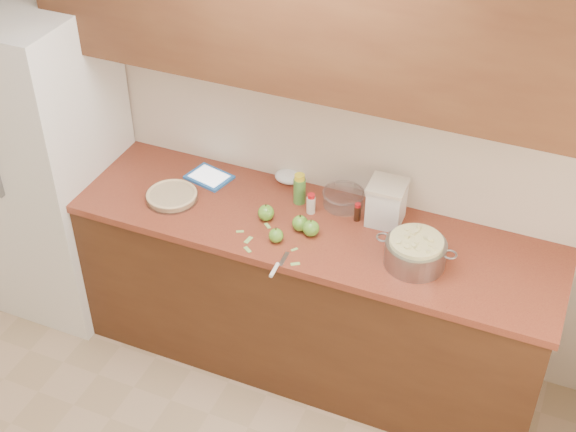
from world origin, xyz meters
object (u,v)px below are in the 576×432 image
at_px(flour_canister, 386,202).
at_px(tablet, 209,177).
at_px(pie, 172,196).
at_px(colander, 415,252).

xyz_separation_m(flour_canister, tablet, (-0.96, -0.01, -0.10)).
xyz_separation_m(pie, tablet, (0.09, 0.24, -0.01)).
distance_m(colander, tablet, 1.20).
bearing_deg(flour_canister, pie, -166.37).
height_order(pie, colander, colander).
height_order(colander, tablet, colander).
bearing_deg(colander, pie, -179.97).
distance_m(pie, flour_canister, 1.08).
relative_size(colander, flour_canister, 1.71).
bearing_deg(colander, tablet, 168.47).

